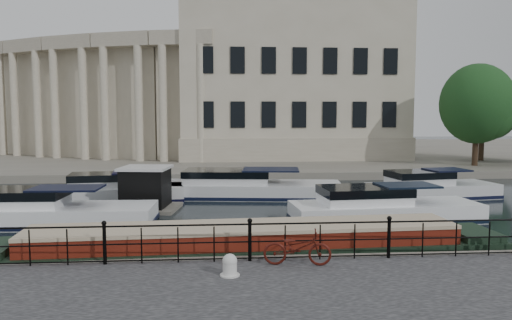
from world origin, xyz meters
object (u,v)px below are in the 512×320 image
(mooring_bollard, at_px, (230,265))
(harbour_hut, at_px, (146,190))
(narrowboat, at_px, (245,251))
(bicycle, at_px, (297,248))

(mooring_bollard, relative_size, harbour_hut, 0.17)
(narrowboat, relative_size, harbour_hut, 4.93)
(bicycle, height_order, mooring_bollard, bicycle)
(narrowboat, distance_m, harbour_hut, 9.93)
(bicycle, relative_size, mooring_bollard, 3.24)
(narrowboat, bearing_deg, harbour_hut, 112.93)
(mooring_bollard, distance_m, harbour_hut, 12.41)
(bicycle, distance_m, harbour_hut, 12.43)
(mooring_bollard, bearing_deg, narrowboat, 79.50)
(bicycle, distance_m, narrowboat, 2.62)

